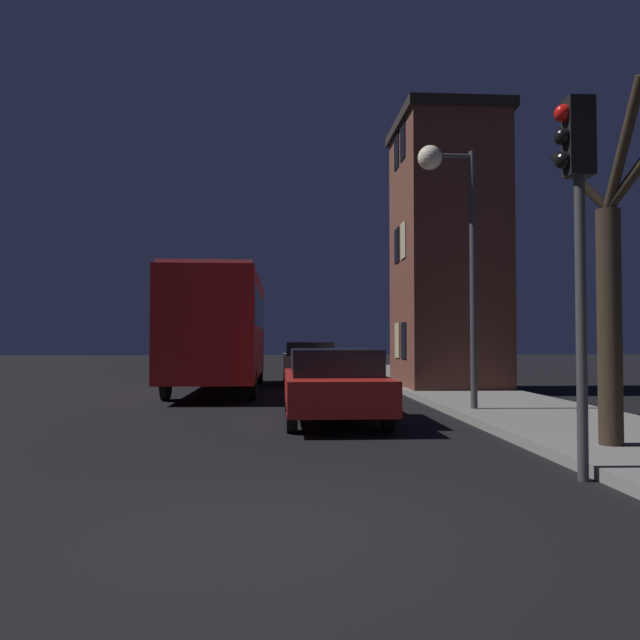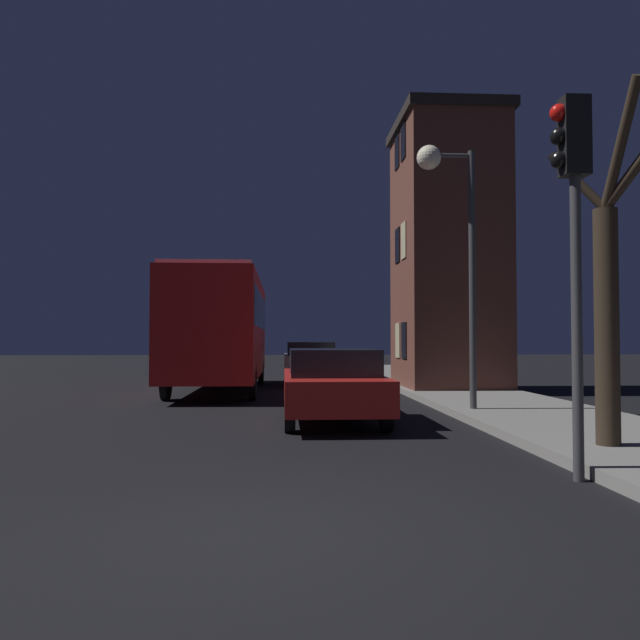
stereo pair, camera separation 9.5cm
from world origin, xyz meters
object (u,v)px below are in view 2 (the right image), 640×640
Objects in this scene: streetlamp at (448,209)px; bare_tree at (610,294)px; bus at (221,323)px; car_near_lane at (332,383)px; traffic_light at (573,204)px; car_mid_lane at (310,362)px.

bare_tree is (0.97, -4.58, -2.10)m from streetlamp.
car_near_lane is (2.86, -7.38, -1.35)m from bus.
bus is at bearing 112.25° from traffic_light.
car_mid_lane is at bearing 103.45° from bare_tree.
car_near_lane is at bearing 130.99° from bare_tree.
traffic_light is at bearing -67.75° from bus.
streetlamp is 6.02m from traffic_light.
bus is at bearing -133.73° from car_mid_lane.
traffic_light is at bearing -81.64° from car_mid_lane.
bare_tree reaches higher than traffic_light.
bus reaches higher than car_mid_lane.
bus is at bearing 111.19° from car_near_lane.
streetlamp is 5.13m from bare_tree.
streetlamp is 0.58× the size of bus.
car_mid_lane is (0.02, 10.39, 0.04)m from car_near_lane.
car_mid_lane is at bearing 89.90° from car_near_lane.
streetlamp reaches higher than car_near_lane.
car_near_lane is (-2.32, 5.29, -2.36)m from traffic_light.
car_near_lane is (-3.45, 3.97, -1.45)m from bare_tree.
traffic_light reaches higher than car_near_lane.
streetlamp is 4.38m from car_near_lane.
car_near_lane is at bearing -68.81° from bus.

